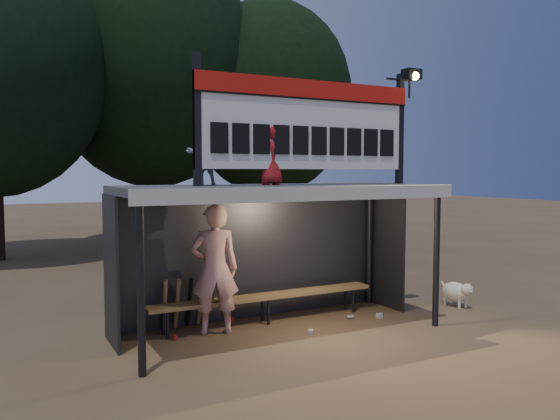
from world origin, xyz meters
name	(u,v)px	position (x,y,z in m)	size (l,w,h in m)	color
ground	(280,331)	(0.00, 0.00, 0.00)	(80.00, 80.00, 0.00)	#4F3C27
player	(215,269)	(-0.95, 0.39, 1.02)	(0.74, 0.49, 2.03)	white
child_a	(201,154)	(-1.14, 0.44, 2.81)	(0.47, 0.37, 0.97)	gray
child_b	(271,155)	(-0.14, 0.04, 2.78)	(0.45, 0.29, 0.93)	maroon
dugout_shelter	(273,214)	(0.00, 0.24, 1.85)	(5.10, 2.08, 2.32)	#3E3E40
scoreboard_assembly	(312,122)	(0.56, -0.01, 3.32)	(4.10, 0.27, 1.99)	black
bench	(265,297)	(0.00, 0.55, 0.43)	(4.00, 0.35, 0.48)	olive
tree_mid	(152,67)	(1.00, 11.50, 6.17)	(7.22, 7.22, 10.36)	black
tree_right	(269,99)	(5.00, 10.50, 5.19)	(6.08, 6.08, 8.72)	black
dog	(457,292)	(3.70, -0.10, 0.28)	(0.36, 0.81, 0.49)	silver
bats	(183,303)	(-1.33, 0.82, 0.43)	(0.68, 0.35, 0.84)	#A5784D
litter	(293,324)	(0.31, 0.16, 0.04)	(3.58, 1.37, 0.08)	red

